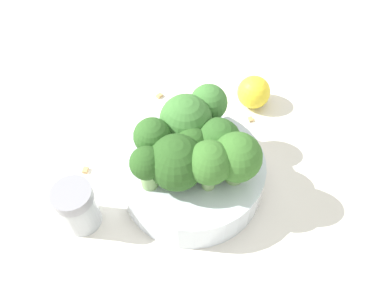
{
  "coord_description": "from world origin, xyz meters",
  "views": [
    {
      "loc": [
        0.22,
        -0.05,
        0.36
      ],
      "look_at": [
        0.0,
        0.0,
        0.07
      ],
      "focal_mm": 35.0,
      "sensor_mm": 36.0,
      "label": 1
    }
  ],
  "objects": [
    {
      "name": "broccoli_floret_3",
      "position": [
        0.03,
        0.04,
        0.07
      ],
      "size": [
        0.05,
        0.05,
        0.06
      ],
      "color": "#84AD66",
      "rests_on": "bowl"
    },
    {
      "name": "pepper_shaker",
      "position": [
        0.02,
        -0.12,
        0.03
      ],
      "size": [
        0.04,
        0.04,
        0.06
      ],
      "color": "#B2B7BC",
      "rests_on": "ground_plane"
    },
    {
      "name": "broccoli_floret_8",
      "position": [
        -0.05,
        0.03,
        0.07
      ],
      "size": [
        0.04,
        0.04,
        0.06
      ],
      "color": "#7A9E5B",
      "rests_on": "bowl"
    },
    {
      "name": "broccoli_floret_1",
      "position": [
        -0.03,
        -0.0,
        0.07
      ],
      "size": [
        0.05,
        0.05,
        0.06
      ],
      "color": "#8EB770",
      "rests_on": "bowl"
    },
    {
      "name": "almond_crumb_2",
      "position": [
        -0.04,
        -0.12,
        0.0
      ],
      "size": [
        0.01,
        0.01,
        0.01
      ],
      "primitive_type": "cube",
      "rotation": [
        0.0,
        0.0,
        2.81
      ],
      "color": "tan",
      "rests_on": "ground_plane"
    },
    {
      "name": "bowl",
      "position": [
        0.0,
        0.0,
        0.02
      ],
      "size": [
        0.15,
        0.15,
        0.04
      ],
      "primitive_type": "cylinder",
      "color": "silver",
      "rests_on": "ground_plane"
    },
    {
      "name": "ground_plane",
      "position": [
        0.0,
        0.0,
        0.0
      ],
      "size": [
        3.0,
        3.0,
        0.0
      ],
      "primitive_type": "plane",
      "color": "silver"
    },
    {
      "name": "broccoli_floret_5",
      "position": [
        -0.0,
        0.0,
        0.07
      ],
      "size": [
        0.04,
        0.04,
        0.05
      ],
      "color": "#8EB770",
      "rests_on": "bowl"
    },
    {
      "name": "lemon_wedge",
      "position": [
        -0.1,
        0.1,
        0.02
      ],
      "size": [
        0.04,
        0.04,
        0.04
      ],
      "primitive_type": "sphere",
      "color": "yellow",
      "rests_on": "ground_plane"
    },
    {
      "name": "broccoli_floret_7",
      "position": [
        0.03,
        0.01,
        0.08
      ],
      "size": [
        0.04,
        0.04,
        0.06
      ],
      "color": "#8EB770",
      "rests_on": "bowl"
    },
    {
      "name": "broccoli_floret_6",
      "position": [
        -0.01,
        -0.04,
        0.08
      ],
      "size": [
        0.04,
        0.04,
        0.06
      ],
      "color": "#84AD66",
      "rests_on": "bowl"
    },
    {
      "name": "broccoli_floret_4",
      "position": [
        0.02,
        -0.05,
        0.07
      ],
      "size": [
        0.03,
        0.03,
        0.05
      ],
      "color": "#84AD66",
      "rests_on": "bowl"
    },
    {
      "name": "broccoli_floret_0",
      "position": [
        -0.0,
        0.03,
        0.07
      ],
      "size": [
        0.05,
        0.05,
        0.05
      ],
      "color": "#84AD66",
      "rests_on": "bowl"
    },
    {
      "name": "broccoli_floret_2",
      "position": [
        0.02,
        -0.02,
        0.07
      ],
      "size": [
        0.05,
        0.05,
        0.06
      ],
      "color": "#7A9E5B",
      "rests_on": "bowl"
    },
    {
      "name": "almond_crumb_0",
      "position": [
        -0.08,
        0.09,
        0.0
      ],
      "size": [
        0.01,
        0.0,
        0.01
      ],
      "primitive_type": "cube",
      "rotation": [
        0.0,
        0.0,
        3.15
      ],
      "color": "tan",
      "rests_on": "ground_plane"
    },
    {
      "name": "almond_crumb_1",
      "position": [
        -0.14,
        -0.01,
        0.0
      ],
      "size": [
        0.01,
        0.01,
        0.01
      ],
      "primitive_type": "cube",
      "rotation": [
        0.0,
        0.0,
        5.32
      ],
      "color": "tan",
      "rests_on": "ground_plane"
    }
  ]
}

